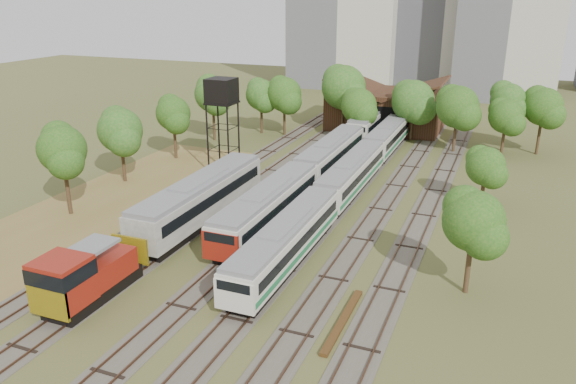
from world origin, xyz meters
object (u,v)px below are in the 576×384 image
at_px(shunter_locomotive, 82,278).
at_px(railcar_green_set, 352,175).
at_px(water_tower, 222,93).
at_px(railcar_red_set, 304,178).

bearing_deg(shunter_locomotive, railcar_green_set, 70.16).
xyz_separation_m(railcar_green_set, shunter_locomotive, (-10.00, -27.72, 0.17)).
bearing_deg(water_tower, shunter_locomotive, -79.55).
relative_size(railcar_red_set, shunter_locomotive, 4.26).
height_order(railcar_red_set, water_tower, water_tower).
bearing_deg(railcar_green_set, water_tower, 174.19).
distance_m(railcar_red_set, shunter_locomotive, 25.28).
xyz_separation_m(shunter_locomotive, water_tower, (-5.40, 29.29, 6.81)).
distance_m(railcar_green_set, water_tower, 16.99).
bearing_deg(shunter_locomotive, water_tower, 100.45).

